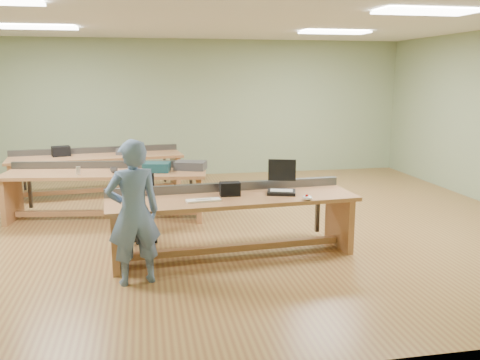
# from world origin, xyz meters

# --- Properties ---
(floor) EXTENTS (10.00, 10.00, 0.00)m
(floor) POSITION_xyz_m (0.00, 0.00, 0.00)
(floor) COLOR olive
(floor) RESTS_ON ground
(ceiling) EXTENTS (10.00, 10.00, 0.00)m
(ceiling) POSITION_xyz_m (0.00, 0.00, 3.00)
(ceiling) COLOR silver
(ceiling) RESTS_ON wall_back
(wall_back) EXTENTS (10.00, 0.04, 3.00)m
(wall_back) POSITION_xyz_m (0.00, 4.00, 1.50)
(wall_back) COLOR gray
(wall_back) RESTS_ON floor
(wall_front) EXTENTS (10.00, 0.04, 3.00)m
(wall_front) POSITION_xyz_m (0.00, -4.00, 1.50)
(wall_front) COLOR gray
(wall_front) RESTS_ON floor
(fluor_panels) EXTENTS (6.20, 3.50, 0.03)m
(fluor_panels) POSITION_xyz_m (0.00, 0.00, 2.97)
(fluor_panels) COLOR white
(fluor_panels) RESTS_ON ceiling
(workbench_front) EXTENTS (3.11, 1.02, 0.86)m
(workbench_front) POSITION_xyz_m (0.14, -1.38, 0.56)
(workbench_front) COLOR #B3774B
(workbench_front) RESTS_ON floor
(workbench_mid) EXTENTS (3.19, 1.25, 0.86)m
(workbench_mid) POSITION_xyz_m (-1.50, 0.63, 0.56)
(workbench_mid) COLOR #B3774B
(workbench_mid) RESTS_ON floor
(workbench_back) EXTENTS (3.21, 1.20, 0.86)m
(workbench_back) POSITION_xyz_m (-1.78, 2.36, 0.56)
(workbench_back) COLOR #B3774B
(workbench_back) RESTS_ON floor
(person) EXTENTS (0.65, 0.51, 1.58)m
(person) POSITION_xyz_m (-1.04, -2.06, 0.79)
(person) COLOR slate
(person) RESTS_ON floor
(laptop_base) EXTENTS (0.42, 0.38, 0.04)m
(laptop_base) POSITION_xyz_m (0.78, -1.34, 0.77)
(laptop_base) COLOR black
(laptop_base) RESTS_ON workbench_front
(laptop_screen) EXTENTS (0.34, 0.12, 0.28)m
(laptop_screen) POSITION_xyz_m (0.82, -1.20, 1.03)
(laptop_screen) COLOR black
(laptop_screen) RESTS_ON laptop_base
(keyboard) EXTENTS (0.42, 0.18, 0.02)m
(keyboard) POSITION_xyz_m (-0.23, -1.55, 0.76)
(keyboard) COLOR white
(keyboard) RESTS_ON workbench_front
(trackball_mouse) EXTENTS (0.14, 0.16, 0.06)m
(trackball_mouse) POSITION_xyz_m (1.00, -1.71, 0.78)
(trackball_mouse) COLOR white
(trackball_mouse) RESTS_ON workbench_front
(camera_bag) EXTENTS (0.25, 0.17, 0.17)m
(camera_bag) POSITION_xyz_m (0.13, -1.31, 0.83)
(camera_bag) COLOR black
(camera_bag) RESTS_ON workbench_front
(task_chair) EXTENTS (0.57, 0.57, 0.92)m
(task_chair) POSITION_xyz_m (-1.02, -0.70, 0.34)
(task_chair) COLOR black
(task_chair) RESTS_ON floor
(parts_bin_teal) EXTENTS (0.45, 0.37, 0.14)m
(parts_bin_teal) POSITION_xyz_m (-0.72, 0.49, 0.82)
(parts_bin_teal) COLOR #153E46
(parts_bin_teal) RESTS_ON workbench_mid
(parts_bin_grey) EXTENTS (0.55, 0.45, 0.13)m
(parts_bin_grey) POSITION_xyz_m (-0.19, 0.57, 0.81)
(parts_bin_grey) COLOR #3B3B3E
(parts_bin_grey) RESTS_ON workbench_mid
(mug) EXTENTS (0.14, 0.14, 0.09)m
(mug) POSITION_xyz_m (-1.37, 0.51, 0.79)
(mug) COLOR #3B3B3E
(mug) RESTS_ON workbench_mid
(drinks_can) EXTENTS (0.08, 0.08, 0.12)m
(drinks_can) POSITION_xyz_m (-1.89, 0.46, 0.81)
(drinks_can) COLOR silver
(drinks_can) RESTS_ON workbench_mid
(storage_box_back) EXTENTS (0.37, 0.31, 0.18)m
(storage_box_back) POSITION_xyz_m (-2.42, 2.40, 0.84)
(storage_box_back) COLOR black
(storage_box_back) RESTS_ON workbench_back
(tray_back) EXTENTS (0.37, 0.32, 0.12)m
(tray_back) POSITION_xyz_m (-1.25, 2.36, 0.81)
(tray_back) COLOR #3B3B3E
(tray_back) RESTS_ON workbench_back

